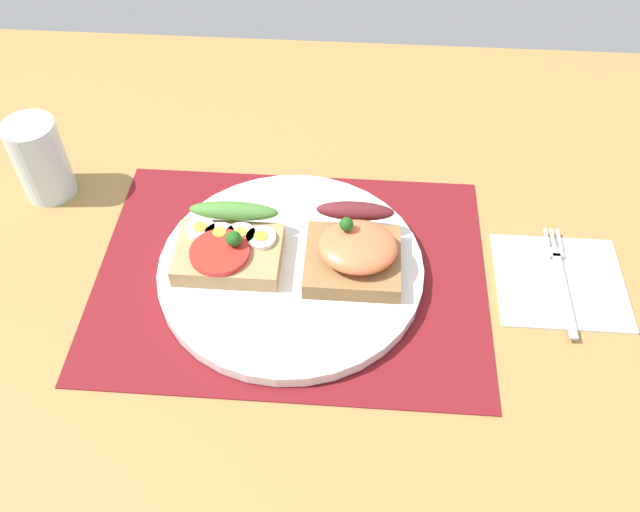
{
  "coord_description": "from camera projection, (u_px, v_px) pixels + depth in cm",
  "views": [
    {
      "loc": [
        6.16,
        -44.68,
        54.18
      ],
      "look_at": [
        3.0,
        0.0,
        3.13
      ],
      "focal_mm": 37.95,
      "sensor_mm": 36.0,
      "label": 1
    }
  ],
  "objects": [
    {
      "name": "ground_plane",
      "position": [
        292.0,
        284.0,
        0.72
      ],
      "size": [
        120.0,
        90.0,
        3.2
      ],
      "primitive_type": "cube",
      "color": "olive"
    },
    {
      "name": "drinking_glass",
      "position": [
        40.0,
        159.0,
        0.75
      ],
      "size": [
        5.77,
        5.77,
        9.46
      ],
      "primitive_type": "cylinder",
      "color": "silver",
      "rests_on": "ground_plane"
    },
    {
      "name": "sandwich_salmon",
      "position": [
        355.0,
        247.0,
        0.68
      ],
      "size": [
        9.58,
        10.34,
        5.85
      ],
      "color": "olive",
      "rests_on": "plate"
    },
    {
      "name": "napkin",
      "position": [
        560.0,
        281.0,
        0.69
      ],
      "size": [
        13.07,
        12.19,
        0.6
      ],
      "primitive_type": "cube",
      "color": "white",
      "rests_on": "ground_plane"
    },
    {
      "name": "fork",
      "position": [
        561.0,
        277.0,
        0.69
      ],
      "size": [
        1.62,
        14.4,
        0.32
      ],
      "color": "#B7B7BC",
      "rests_on": "napkin"
    },
    {
      "name": "sandwich_egg_tomato",
      "position": [
        229.0,
        245.0,
        0.69
      ],
      "size": [
        10.63,
        9.38,
        4.21
      ],
      "color": "tan",
      "rests_on": "plate"
    },
    {
      "name": "placemat",
      "position": [
        291.0,
        273.0,
        0.7
      ],
      "size": [
        40.22,
        30.02,
        0.3
      ],
      "primitive_type": "cube",
      "color": "maroon",
      "rests_on": "ground_plane"
    },
    {
      "name": "plate",
      "position": [
        291.0,
        268.0,
        0.7
      ],
      "size": [
        27.24,
        27.24,
        1.33
      ],
      "primitive_type": "cylinder",
      "color": "white",
      "rests_on": "placemat"
    }
  ]
}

